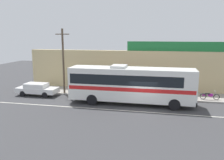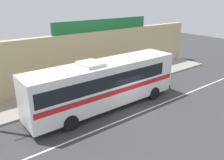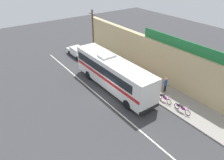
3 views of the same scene
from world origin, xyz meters
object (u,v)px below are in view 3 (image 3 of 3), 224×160
object	(u,v)px
parked_car	(78,52)
pedestrian_far_left	(166,84)
intercity_bus	(113,72)
utility_pole	(93,35)
motorcycle_orange	(164,98)
motorcycle_black	(182,108)

from	to	relation	value
parked_car	pedestrian_far_left	world-z (taller)	pedestrian_far_left
intercity_bus	pedestrian_far_left	size ratio (longest dim) A/B	6.91
parked_car	utility_pole	size ratio (longest dim) A/B	0.64
intercity_bus	utility_pole	size ratio (longest dim) A/B	1.67
pedestrian_far_left	utility_pole	bearing A→B (deg)	-171.52
intercity_bus	motorcycle_orange	distance (m)	6.34
motorcycle_black	motorcycle_orange	distance (m)	2.22
intercity_bus	motorcycle_black	distance (m)	8.37
parked_car	utility_pole	xyz separation A→B (m)	(2.70, 1.27, 3.13)
motorcycle_black	motorcycle_orange	world-z (taller)	same
motorcycle_black	intercity_bus	bearing A→B (deg)	-160.79
parked_car	motorcycle_orange	bearing A→B (deg)	5.55
motorcycle_orange	utility_pole	bearing A→B (deg)	-178.72
utility_pole	motorcycle_orange	size ratio (longest dim) A/B	3.82
utility_pole	pedestrian_far_left	world-z (taller)	utility_pole
utility_pole	pedestrian_far_left	bearing A→B (deg)	8.48
parked_car	motorcycle_black	world-z (taller)	parked_car
intercity_bus	pedestrian_far_left	bearing A→B (deg)	44.08
motorcycle_black	pedestrian_far_left	bearing A→B (deg)	157.41
intercity_bus	pedestrian_far_left	distance (m)	6.05
utility_pole	motorcycle_orange	xyz separation A→B (m)	(13.44, 0.30, -3.30)
parked_car	utility_pole	distance (m)	4.32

